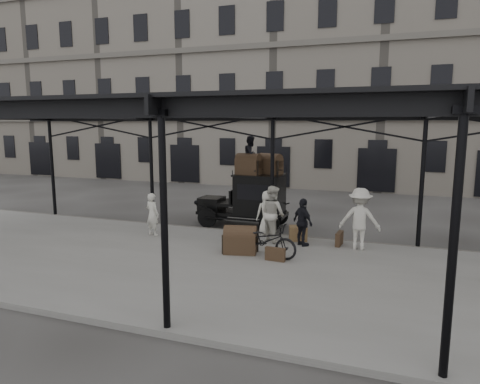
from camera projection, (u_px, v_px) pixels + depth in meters
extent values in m
plane|color=#383533|center=(255.00, 252.00, 13.93)|extent=(120.00, 120.00, 0.00)
cube|color=slate|center=(234.00, 270.00, 12.06)|extent=(28.00, 8.00, 0.15)
cylinder|color=black|center=(52.00, 170.00, 18.77)|extent=(0.14, 0.14, 4.30)
cylinder|color=black|center=(272.00, 180.00, 15.45)|extent=(0.14, 0.14, 4.30)
cylinder|color=black|center=(164.00, 229.00, 8.20)|extent=(0.14, 0.14, 4.30)
cube|color=black|center=(273.00, 114.00, 15.09)|extent=(22.00, 0.10, 0.45)
cube|color=black|center=(161.00, 106.00, 7.83)|extent=(22.00, 0.10, 0.45)
cube|color=black|center=(237.00, 105.00, 11.62)|extent=(22.50, 9.00, 0.08)
cube|color=silver|center=(237.00, 103.00, 11.61)|extent=(18.00, 7.00, 0.04)
cube|color=slate|center=(334.00, 82.00, 29.57)|extent=(64.00, 8.00, 14.00)
cylinder|color=black|center=(207.00, 218.00, 17.21)|extent=(0.80, 0.10, 0.80)
cylinder|color=black|center=(221.00, 211.00, 18.55)|extent=(0.80, 0.10, 0.80)
cylinder|color=black|center=(269.00, 223.00, 16.35)|extent=(0.80, 0.10, 0.80)
cylinder|color=black|center=(279.00, 215.00, 17.69)|extent=(0.80, 0.10, 0.80)
cube|color=black|center=(242.00, 213.00, 17.44)|extent=(3.60, 1.25, 0.12)
cube|color=black|center=(212.00, 204.00, 17.84)|extent=(0.90, 1.00, 0.55)
cube|color=black|center=(201.00, 203.00, 18.00)|extent=(0.06, 0.70, 0.55)
cube|color=black|center=(230.00, 203.00, 17.56)|extent=(0.70, 1.30, 0.10)
cube|color=black|center=(260.00, 195.00, 17.07)|extent=(1.80, 1.45, 1.55)
cube|color=black|center=(254.00, 192.00, 16.36)|extent=(1.40, 0.02, 0.60)
cube|color=black|center=(260.00, 175.00, 16.94)|extent=(1.90, 1.55, 0.06)
imported|color=beige|center=(152.00, 214.00, 15.41)|extent=(0.64, 0.51, 1.55)
imported|color=beige|center=(273.00, 214.00, 14.61)|extent=(1.19, 1.15, 1.93)
imported|color=silver|center=(267.00, 213.00, 15.48)|extent=(0.94, 0.81, 1.62)
imported|color=black|center=(303.00, 222.00, 14.06)|extent=(0.95, 0.91, 1.59)
imported|color=beige|center=(360.00, 219.00, 13.65)|extent=(1.30, 0.76, 1.99)
imported|color=black|center=(266.00, 240.00, 12.93)|extent=(2.05, 0.96, 1.04)
imported|color=black|center=(251.00, 155.00, 16.84)|extent=(0.59, 0.75, 1.50)
cube|color=olive|center=(298.00, 233.00, 14.80)|extent=(0.71, 0.61, 0.50)
cube|color=#493822|center=(339.00, 239.00, 14.20)|extent=(0.21, 0.61, 0.45)
cube|color=#493822|center=(275.00, 254.00, 12.59)|extent=(0.61, 0.19, 0.40)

